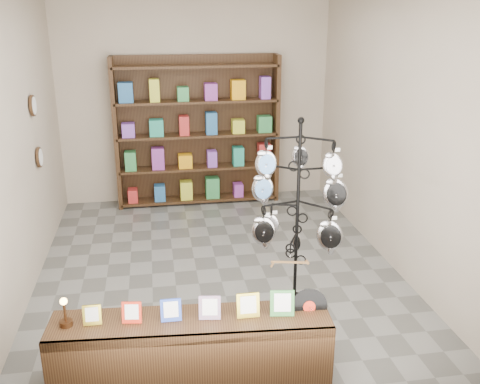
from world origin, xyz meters
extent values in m
plane|color=slate|center=(0.00, 0.00, 0.00)|extent=(5.00, 5.00, 0.00)
plane|color=#B9AB95|center=(0.00, 2.50, 1.50)|extent=(4.00, 0.00, 4.00)
plane|color=#B9AB95|center=(0.00, -2.50, 1.50)|extent=(4.00, 0.00, 4.00)
plane|color=#B9AB95|center=(-2.00, 0.00, 1.50)|extent=(0.00, 5.00, 5.00)
plane|color=#B9AB95|center=(2.00, 0.00, 1.50)|extent=(0.00, 5.00, 5.00)
cylinder|color=black|center=(0.66, -0.89, 0.01)|extent=(0.49, 0.49, 0.03)
cylinder|color=black|center=(0.66, -0.89, 0.93)|extent=(0.04, 0.04, 1.87)
sphere|color=black|center=(0.66, -0.89, 1.88)|extent=(0.06, 0.06, 0.06)
ellipsoid|color=silver|center=(0.72, -0.70, 0.59)|extent=(0.10, 0.06, 0.20)
cube|color=#AB7947|center=(0.54, -1.12, 0.60)|extent=(0.35, 0.09, 0.04)
cube|color=black|center=(-0.44, -1.84, 0.27)|extent=(2.23, 0.62, 0.54)
cube|color=gold|center=(-1.19, -1.79, 0.62)|extent=(0.14, 0.06, 0.16)
cube|color=red|center=(-0.89, -1.81, 0.63)|extent=(0.15, 0.06, 0.17)
cube|color=#263FA5|center=(-0.59, -1.83, 0.63)|extent=(0.16, 0.07, 0.18)
cube|color=#E54C33|center=(-0.29, -1.86, 0.64)|extent=(0.17, 0.07, 0.19)
cube|color=gold|center=(0.01, -1.88, 0.64)|extent=(0.18, 0.07, 0.20)
cube|color=#337233|center=(0.27, -1.90, 0.65)|extent=(0.19, 0.08, 0.21)
cylinder|color=black|center=(0.51, -1.87, 0.57)|extent=(0.30, 0.09, 0.30)
cylinder|color=red|center=(0.51, -1.87, 0.57)|extent=(0.10, 0.04, 0.10)
cylinder|color=#3F2412|center=(-1.39, -1.77, 0.56)|extent=(0.10, 0.10, 0.04)
cylinder|color=#3F2412|center=(-1.39, -1.77, 0.65)|extent=(0.02, 0.02, 0.14)
sphere|color=#FFBF59|center=(-1.39, -1.77, 0.75)|extent=(0.06, 0.06, 0.06)
cube|color=black|center=(0.00, 2.44, 1.10)|extent=(2.40, 0.04, 2.20)
cube|color=black|center=(-1.18, 2.28, 1.10)|extent=(0.06, 0.36, 2.20)
cube|color=black|center=(1.18, 2.28, 1.10)|extent=(0.06, 0.36, 2.20)
cube|color=black|center=(0.00, 2.28, 0.05)|extent=(2.36, 0.36, 0.04)
cube|color=black|center=(0.00, 2.28, 0.55)|extent=(2.36, 0.36, 0.03)
cube|color=black|center=(0.00, 2.28, 1.05)|extent=(2.36, 0.36, 0.04)
cube|color=black|center=(0.00, 2.28, 1.55)|extent=(2.36, 0.36, 0.04)
cube|color=black|center=(0.00, 2.28, 2.05)|extent=(2.36, 0.36, 0.04)
cylinder|color=black|center=(-1.97, 0.80, 1.80)|extent=(0.03, 0.24, 0.24)
cylinder|color=black|center=(-1.97, 0.80, 1.20)|extent=(0.03, 0.24, 0.24)
camera|label=1|loc=(-0.66, -5.47, 2.86)|focal=40.00mm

